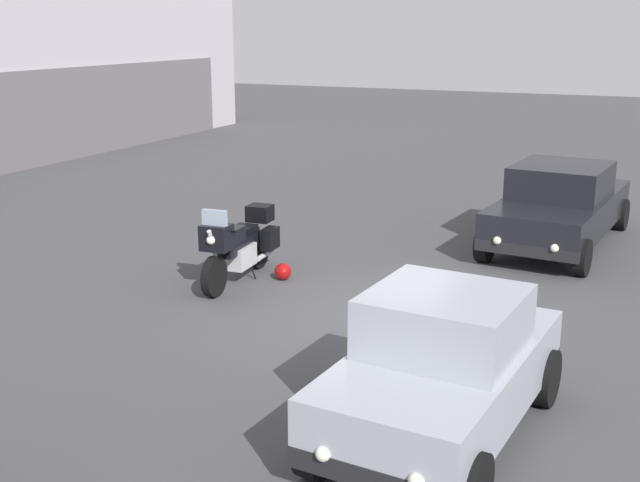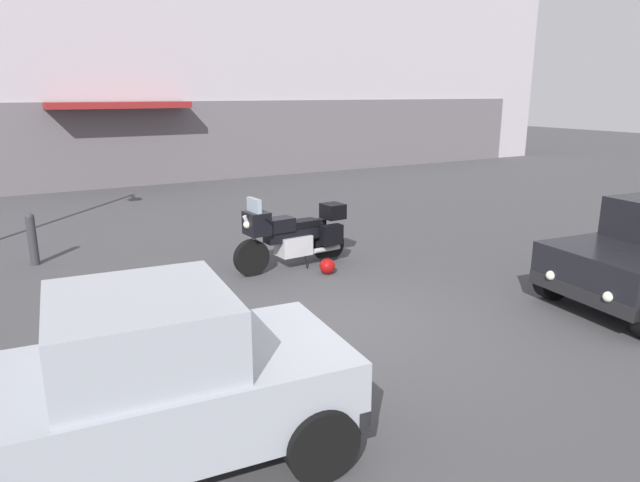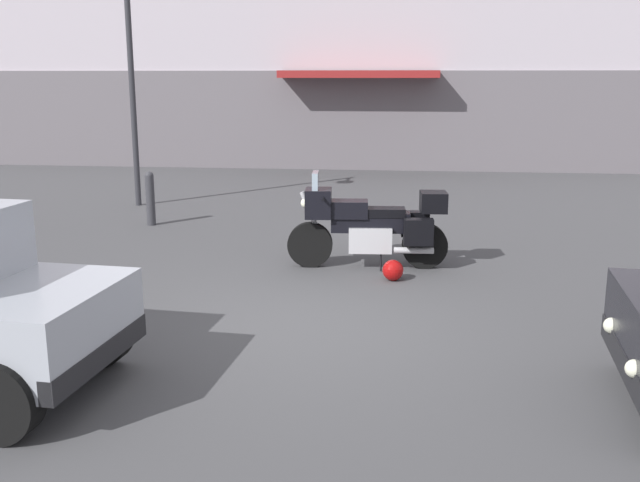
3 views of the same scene
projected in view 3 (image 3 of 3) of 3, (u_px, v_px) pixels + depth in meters
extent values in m
plane|color=#424244|center=(291.00, 325.00, 7.88)|extent=(80.00, 80.00, 0.00)
cube|color=#B2A8B2|center=(367.00, 4.00, 21.02)|extent=(38.80, 2.40, 9.37)
cube|color=#625C62|center=(363.00, 121.00, 20.57)|extent=(34.92, 0.12, 2.80)
cube|color=maroon|center=(359.00, 74.00, 19.88)|extent=(4.40, 1.10, 0.20)
cylinder|color=black|center=(310.00, 245.00, 10.23)|extent=(0.65, 0.18, 0.64)
cylinder|color=black|center=(425.00, 246.00, 10.16)|extent=(0.65, 0.18, 0.64)
cylinder|color=#B7B7BC|center=(311.00, 215.00, 10.13)|extent=(0.33, 0.09, 0.68)
cube|color=#B7B7BC|center=(370.00, 238.00, 10.17)|extent=(0.63, 0.44, 0.36)
cube|color=black|center=(370.00, 222.00, 10.12)|extent=(1.12, 0.35, 0.28)
cube|color=black|center=(349.00, 209.00, 10.09)|extent=(0.54, 0.37, 0.24)
cube|color=black|center=(385.00, 212.00, 10.08)|extent=(0.58, 0.34, 0.12)
cube|color=black|center=(318.00, 203.00, 10.09)|extent=(0.39, 0.46, 0.40)
cube|color=#8C9EAD|center=(316.00, 182.00, 10.03)|extent=(0.11, 0.40, 0.28)
sphere|color=#EAEACC|center=(306.00, 203.00, 10.10)|extent=(0.14, 0.14, 0.14)
cylinder|color=black|center=(324.00, 196.00, 10.07)|extent=(0.08, 0.62, 0.04)
cylinder|color=#B7B7BC|center=(414.00, 250.00, 9.97)|extent=(0.55, 0.13, 0.09)
cube|color=black|center=(418.00, 232.00, 9.83)|extent=(0.41, 0.23, 0.36)
cube|color=black|center=(415.00, 224.00, 10.38)|extent=(0.41, 0.23, 0.36)
cube|color=black|center=(433.00, 202.00, 10.01)|extent=(0.39, 0.42, 0.28)
cylinder|color=black|center=(381.00, 260.00, 10.05)|extent=(0.03, 0.13, 0.29)
sphere|color=#990C0C|center=(393.00, 270.00, 9.57)|extent=(0.28, 0.28, 0.28)
cube|color=black|center=(627.00, 360.00, 5.82)|extent=(0.29, 1.76, 0.20)
sphere|color=silver|center=(635.00, 369.00, 5.34)|extent=(0.14, 0.14, 0.14)
sphere|color=silver|center=(612.00, 326.00, 6.27)|extent=(0.14, 0.14, 0.14)
cube|color=black|center=(98.00, 355.00, 5.93)|extent=(0.25, 1.56, 0.20)
cylinder|color=black|center=(0.00, 401.00, 5.32)|extent=(0.66, 0.27, 0.64)
cylinder|color=black|center=(99.00, 332.00, 6.73)|extent=(0.66, 0.27, 0.64)
cylinder|color=#2D2D33|center=(132.00, 89.00, 14.65)|extent=(0.12, 0.12, 4.77)
cylinder|color=#333338|center=(150.00, 201.00, 13.07)|extent=(0.16, 0.16, 0.90)
sphere|color=#333338|center=(149.00, 176.00, 12.96)|extent=(0.16, 0.16, 0.16)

